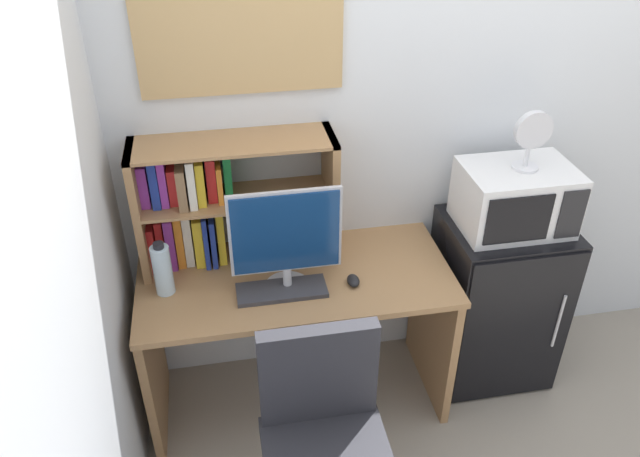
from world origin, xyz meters
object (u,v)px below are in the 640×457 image
object	(u,v)px
water_bottle	(162,269)
desk_fan	(532,137)
keyboard	(282,290)
hutch_bookshelf	(207,201)
microwave	(515,198)
wall_corkboard	(239,25)
monitor	(286,238)
mini_fridge	(495,300)
computer_mouse	(353,281)

from	to	relation	value
water_bottle	desk_fan	bearing A→B (deg)	2.23
keyboard	desk_fan	xyz separation A→B (m)	(1.07, 0.15, 0.53)
keyboard	hutch_bookshelf	bearing A→B (deg)	132.22
keyboard	desk_fan	world-z (taller)	desk_fan
microwave	wall_corkboard	xyz separation A→B (m)	(-1.13, 0.24, 0.74)
monitor	keyboard	size ratio (longest dim) A/B	1.24
hutch_bookshelf	water_bottle	bearing A→B (deg)	-134.58
mini_fridge	hutch_bookshelf	bearing A→B (deg)	173.94
keyboard	wall_corkboard	bearing A→B (deg)	100.78
monitor	desk_fan	world-z (taller)	desk_fan
keyboard	computer_mouse	distance (m)	0.30
hutch_bookshelf	keyboard	xyz separation A→B (m)	(0.27, -0.30, -0.28)
water_bottle	microwave	xyz separation A→B (m)	(1.53, 0.07, 0.13)
water_bottle	wall_corkboard	size ratio (longest dim) A/B	0.30
hutch_bookshelf	desk_fan	xyz separation A→B (m)	(1.34, -0.14, 0.25)
hutch_bookshelf	microwave	xyz separation A→B (m)	(1.33, -0.14, -0.05)
water_bottle	mini_fridge	distance (m)	1.59
mini_fridge	desk_fan	xyz separation A→B (m)	(0.02, -0.00, 0.87)
mini_fridge	microwave	world-z (taller)	microwave
monitor	wall_corkboard	size ratio (longest dim) A/B	0.58
computer_mouse	desk_fan	xyz separation A→B (m)	(0.77, 0.15, 0.52)
monitor	hutch_bookshelf	bearing A→B (deg)	137.86
wall_corkboard	mini_fridge	bearing A→B (deg)	-12.00
mini_fridge	desk_fan	world-z (taller)	desk_fan
mini_fridge	wall_corkboard	world-z (taller)	wall_corkboard
water_bottle	computer_mouse	bearing A→B (deg)	-6.75
water_bottle	microwave	size ratio (longest dim) A/B	0.51
mini_fridge	microwave	bearing A→B (deg)	89.86
monitor	computer_mouse	size ratio (longest dim) A/B	5.69
computer_mouse	microwave	distance (m)	0.81
keyboard	water_bottle	size ratio (longest dim) A/B	1.53
desk_fan	mini_fridge	bearing A→B (deg)	170.89
keyboard	mini_fridge	size ratio (longest dim) A/B	0.43
mini_fridge	keyboard	bearing A→B (deg)	-171.70
hutch_bookshelf	wall_corkboard	bearing A→B (deg)	27.42
microwave	desk_fan	xyz separation A→B (m)	(0.02, -0.01, 0.29)
hutch_bookshelf	computer_mouse	world-z (taller)	hutch_bookshelf
desk_fan	hutch_bookshelf	bearing A→B (deg)	173.90
water_bottle	desk_fan	distance (m)	1.60
monitor	wall_corkboard	bearing A→B (deg)	105.68
hutch_bookshelf	keyboard	distance (m)	0.49
hutch_bookshelf	monitor	size ratio (longest dim) A/B	1.81
computer_mouse	mini_fridge	size ratio (longest dim) A/B	0.09
keyboard	wall_corkboard	size ratio (longest dim) A/B	0.47
wall_corkboard	monitor	bearing A→B (deg)	-74.32
water_bottle	wall_corkboard	world-z (taller)	wall_corkboard
wall_corkboard	desk_fan	bearing A→B (deg)	-11.96
mini_fridge	water_bottle	bearing A→B (deg)	-177.65
computer_mouse	microwave	xyz separation A→B (m)	(0.76, 0.16, 0.23)
keyboard	wall_corkboard	distance (m)	1.05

